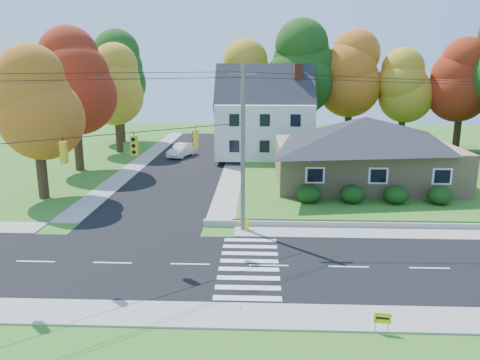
% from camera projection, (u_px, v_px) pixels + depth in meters
% --- Properties ---
extents(ground, '(120.00, 120.00, 0.00)m').
position_uv_depth(ground, '(269.00, 266.00, 23.59)').
color(ground, '#3D7923').
extents(road_main, '(90.00, 8.00, 0.02)m').
position_uv_depth(road_main, '(269.00, 266.00, 23.59)').
color(road_main, black).
rests_on(road_main, ground).
extents(road_cross, '(8.00, 44.00, 0.02)m').
position_uv_depth(road_cross, '(188.00, 162.00, 49.15)').
color(road_cross, black).
rests_on(road_cross, ground).
extents(sidewalk_north, '(90.00, 2.00, 0.08)m').
position_uv_depth(sidewalk_north, '(267.00, 231.00, 28.43)').
color(sidewalk_north, '#9C9A90').
rests_on(sidewalk_north, ground).
extents(sidewalk_south, '(90.00, 2.00, 0.08)m').
position_uv_depth(sidewalk_south, '(271.00, 316.00, 18.72)').
color(sidewalk_south, '#9C9A90').
rests_on(sidewalk_south, ground).
extents(lawn, '(30.00, 30.00, 0.50)m').
position_uv_depth(lawn, '(404.00, 172.00, 43.41)').
color(lawn, '#3D7923').
rests_on(lawn, ground).
extents(ranch_house, '(14.60, 10.60, 5.40)m').
position_uv_depth(ranch_house, '(364.00, 149.00, 38.04)').
color(ranch_house, tan).
rests_on(ranch_house, lawn).
extents(colonial_house, '(10.40, 8.40, 9.60)m').
position_uv_depth(colonial_house, '(265.00, 117.00, 49.70)').
color(colonial_house, silver).
rests_on(colonial_house, lawn).
extents(hedge_row, '(10.70, 1.70, 1.27)m').
position_uv_depth(hedge_row, '(374.00, 194.00, 32.54)').
color(hedge_row, '#163A10').
rests_on(hedge_row, lawn).
extents(traffic_infrastructure, '(38.10, 10.66, 10.00)m').
position_uv_depth(traffic_infrastructure, '(267.00, 161.00, 23.70)').
color(traffic_infrastructure, '#666059').
rests_on(traffic_infrastructure, ground).
extents(tree_lot_0, '(6.72, 6.72, 12.51)m').
position_uv_depth(tree_lot_0, '(247.00, 80.00, 54.74)').
color(tree_lot_0, '#3F2A19').
rests_on(tree_lot_0, lawn).
extents(tree_lot_1, '(7.84, 7.84, 14.60)m').
position_uv_depth(tree_lot_1, '(300.00, 69.00, 53.22)').
color(tree_lot_1, '#3F2A19').
rests_on(tree_lot_1, lawn).
extents(tree_lot_2, '(7.28, 7.28, 13.56)m').
position_uv_depth(tree_lot_2, '(351.00, 74.00, 54.11)').
color(tree_lot_2, '#3F2A19').
rests_on(tree_lot_2, lawn).
extents(tree_lot_3, '(6.16, 6.16, 11.47)m').
position_uv_depth(tree_lot_3, '(405.00, 86.00, 53.21)').
color(tree_lot_3, '#3F2A19').
rests_on(tree_lot_3, lawn).
extents(tree_lot_4, '(6.72, 6.72, 12.51)m').
position_uv_depth(tree_lot_4, '(463.00, 81.00, 51.84)').
color(tree_lot_4, '#3F2A19').
rests_on(tree_lot_4, lawn).
extents(tree_west_0, '(6.16, 6.16, 11.47)m').
position_uv_depth(tree_west_0, '(35.00, 104.00, 34.24)').
color(tree_west_0, '#3F2A19').
rests_on(tree_west_0, ground).
extents(tree_west_1, '(7.28, 7.28, 13.56)m').
position_uv_depth(tree_west_1, '(73.00, 81.00, 43.68)').
color(tree_west_1, '#3F2A19').
rests_on(tree_west_1, ground).
extents(tree_west_2, '(6.72, 6.72, 12.51)m').
position_uv_depth(tree_west_2, '(116.00, 85.00, 53.51)').
color(tree_west_2, '#3F2A19').
rests_on(tree_west_2, ground).
extents(tree_west_3, '(7.84, 7.84, 14.60)m').
position_uv_depth(tree_west_3, '(118.00, 72.00, 61.05)').
color(tree_west_3, '#3F2A19').
rests_on(tree_west_3, ground).
extents(white_car, '(2.85, 4.71, 1.47)m').
position_uv_depth(white_car, '(182.00, 150.00, 52.12)').
color(white_car, silver).
rests_on(white_car, road_cross).
extents(fire_hydrant, '(0.48, 0.38, 0.87)m').
position_uv_depth(fire_hydrant, '(247.00, 224.00, 28.57)').
color(fire_hydrant, '#FFFA1B').
rests_on(fire_hydrant, ground).
extents(yard_sign, '(0.64, 0.11, 0.80)m').
position_uv_depth(yard_sign, '(382.00, 318.00, 17.55)').
color(yard_sign, black).
rests_on(yard_sign, ground).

